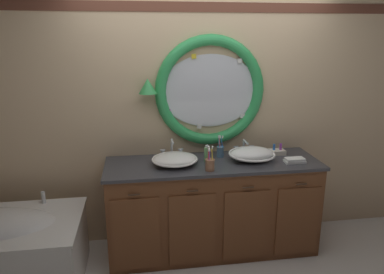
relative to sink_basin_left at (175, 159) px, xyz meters
name	(u,v)px	position (x,y,z in m)	size (l,w,h in m)	color
ground_plane	(212,261)	(0.32, -0.21, -0.97)	(14.00, 14.00, 0.00)	silver
back_wall_assembly	(202,112)	(0.32, 0.37, 0.36)	(6.40, 0.26, 2.60)	#D6B78E
vanity_counter	(212,206)	(0.37, 0.03, -0.51)	(2.02, 0.67, 0.92)	brown
sink_basin_left	(175,159)	(0.00, 0.00, 0.00)	(0.42, 0.42, 0.11)	white
sink_basin_right	(252,154)	(0.74, 0.00, 0.01)	(0.44, 0.44, 0.13)	white
faucet_set_left	(172,149)	(0.00, 0.25, 0.02)	(0.23, 0.15, 0.18)	silver
faucet_set_right	(244,147)	(0.74, 0.25, 0.00)	(0.22, 0.15, 0.14)	silver
toothbrush_holder_left	(210,164)	(0.29, -0.19, 0.01)	(0.09, 0.09, 0.23)	#996647
toothbrush_holder_right	(220,151)	(0.47, 0.16, 0.01)	(0.08, 0.08, 0.22)	slate
soap_dispenser	(207,154)	(0.31, 0.05, 0.02)	(0.06, 0.06, 0.17)	#6BAD66
folded_hand_towel	(295,160)	(1.12, -0.11, -0.03)	(0.19, 0.10, 0.04)	white
toiletry_basket	(277,151)	(1.05, 0.16, -0.03)	(0.15, 0.12, 0.11)	beige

